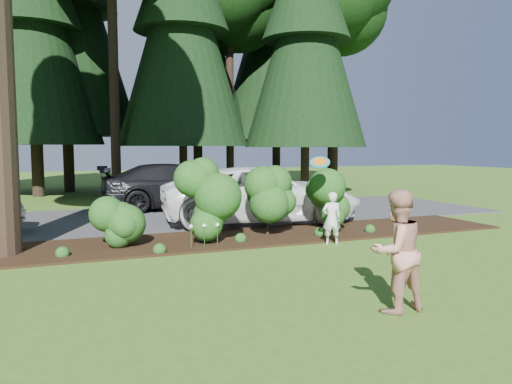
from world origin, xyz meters
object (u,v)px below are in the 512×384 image
(frisbee, at_px, (320,162))
(adult, at_px, (396,251))
(child, at_px, (332,218))
(car_dark_suv, at_px, (179,186))
(car_white_suv, at_px, (261,195))

(frisbee, bearing_deg, adult, -107.11)
(child, relative_size, frisbee, 2.34)
(child, bearing_deg, car_dark_suv, -62.47)
(car_white_suv, bearing_deg, car_dark_suv, 28.44)
(car_dark_suv, height_order, child, car_dark_suv)
(car_dark_suv, bearing_deg, adult, -177.09)
(frisbee, bearing_deg, car_dark_suv, 102.51)
(car_white_suv, height_order, adult, adult)
(child, height_order, adult, adult)
(adult, distance_m, frisbee, 5.06)
(car_white_suv, bearing_deg, adult, 178.58)
(car_dark_suv, bearing_deg, car_white_suv, -157.53)
(car_dark_suv, distance_m, adult, 12.03)
(car_dark_suv, bearing_deg, frisbee, -165.36)
(adult, bearing_deg, child, -113.29)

